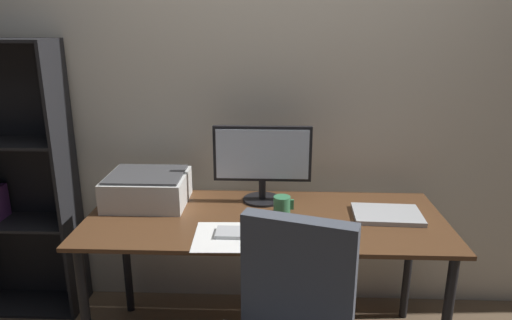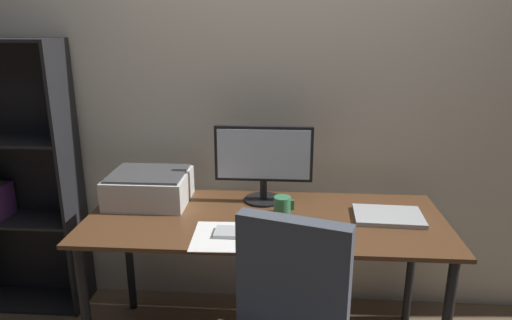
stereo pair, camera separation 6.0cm
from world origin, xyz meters
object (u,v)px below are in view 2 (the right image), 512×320
object	(u,v)px
desk	(265,232)
keyboard	(248,233)
mouse	(291,232)
monitor	(264,159)
laptop	(388,216)
coffee_mug	(282,205)
bookshelf	(18,182)
printer	(149,187)

from	to	relation	value
desk	keyboard	bearing A→B (deg)	-108.75
desk	keyboard	world-z (taller)	keyboard
desk	mouse	distance (m)	0.25
monitor	laptop	size ratio (longest dim) A/B	1.56
laptop	mouse	bearing A→B (deg)	-152.08
coffee_mug	monitor	bearing A→B (deg)	121.70
desk	bookshelf	bearing A→B (deg)	166.36
desk	coffee_mug	bearing A→B (deg)	29.51
coffee_mug	printer	world-z (taller)	printer
keyboard	coffee_mug	bearing A→B (deg)	58.86
desk	printer	size ratio (longest dim) A/B	4.29
desk	bookshelf	distance (m)	1.48
keyboard	laptop	bearing A→B (deg)	19.47
mouse	printer	xyz separation A→B (m)	(-0.73, 0.34, 0.06)
desk	coffee_mug	world-z (taller)	coffee_mug
desk	laptop	distance (m)	0.59
keyboard	mouse	bearing A→B (deg)	2.36
keyboard	bookshelf	bearing A→B (deg)	158.74
keyboard	printer	distance (m)	0.65
laptop	bookshelf	distance (m)	2.04
mouse	bookshelf	world-z (taller)	bookshelf
keyboard	mouse	xyz separation A→B (m)	(0.19, 0.01, 0.01)
coffee_mug	printer	distance (m)	0.70
printer	bookshelf	size ratio (longest dim) A/B	0.26
monitor	laptop	world-z (taller)	monitor
bookshelf	printer	bearing A→B (deg)	-13.22
desk	laptop	bearing A→B (deg)	2.89
coffee_mug	bookshelf	distance (m)	1.55
monitor	printer	bearing A→B (deg)	-174.36
monitor	bookshelf	size ratio (longest dim) A/B	0.32
desk	mouse	world-z (taller)	mouse
mouse	laptop	world-z (taller)	mouse
monitor	laptop	xyz separation A→B (m)	(0.61, -0.18, -0.22)
desk	mouse	bearing A→B (deg)	-56.84
desk	coffee_mug	distance (m)	0.16
laptop	bookshelf	world-z (taller)	bookshelf
laptop	bookshelf	bearing A→B (deg)	173.66
mouse	bookshelf	bearing A→B (deg)	164.71
mouse	coffee_mug	bearing A→B (deg)	103.64
printer	bookshelf	xyz separation A→B (m)	(-0.83, 0.19, -0.06)
desk	monitor	distance (m)	0.37
coffee_mug	bookshelf	xyz separation A→B (m)	(-1.52, 0.30, -0.02)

